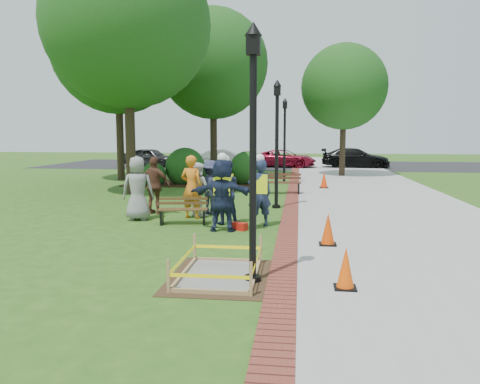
# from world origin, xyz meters

# --- Properties ---
(ground) EXTENTS (100.00, 100.00, 0.00)m
(ground) POSITION_xyz_m (0.00, 0.00, 0.00)
(ground) COLOR #285116
(ground) RESTS_ON ground
(sidewalk) EXTENTS (6.00, 60.00, 0.02)m
(sidewalk) POSITION_xyz_m (5.00, 10.00, 0.01)
(sidewalk) COLOR #9E9E99
(sidewalk) RESTS_ON ground
(brick_edging) EXTENTS (0.50, 60.00, 0.03)m
(brick_edging) POSITION_xyz_m (1.75, 10.00, 0.01)
(brick_edging) COLOR maroon
(brick_edging) RESTS_ON ground
(mulch_bed) EXTENTS (7.00, 3.00, 0.05)m
(mulch_bed) POSITION_xyz_m (-3.00, 12.00, 0.02)
(mulch_bed) COLOR #381E0F
(mulch_bed) RESTS_ON ground
(parking_lot) EXTENTS (36.00, 12.00, 0.01)m
(parking_lot) POSITION_xyz_m (0.00, 27.00, 0.00)
(parking_lot) COLOR black
(parking_lot) RESTS_ON ground
(wet_concrete_pad) EXTENTS (1.71, 2.31, 0.55)m
(wet_concrete_pad) POSITION_xyz_m (0.65, -2.81, 0.23)
(wet_concrete_pad) COLOR #47331E
(wet_concrete_pad) RESTS_ON ground
(bench_near) EXTENTS (1.40, 0.66, 0.73)m
(bench_near) POSITION_xyz_m (-1.17, 1.82, 0.23)
(bench_near) COLOR brown
(bench_near) RESTS_ON ground
(bench_far) EXTENTS (1.58, 0.58, 0.84)m
(bench_far) POSITION_xyz_m (1.32, 8.80, 0.27)
(bench_far) COLOR #542E1C
(bench_far) RESTS_ON ground
(cone_front) EXTENTS (0.35, 0.35, 0.70)m
(cone_front) POSITION_xyz_m (2.77, -3.23, 0.34)
(cone_front) COLOR black
(cone_front) RESTS_ON ground
(cone_back) EXTENTS (0.38, 0.38, 0.75)m
(cone_back) POSITION_xyz_m (2.66, -0.24, 0.36)
(cone_back) COLOR black
(cone_back) RESTS_ON ground
(cone_far) EXTENTS (0.39, 0.39, 0.78)m
(cone_far) POSITION_xyz_m (3.14, 11.03, 0.38)
(cone_far) COLOR black
(cone_far) RESTS_ON ground
(toolbox) EXTENTS (0.45, 0.36, 0.20)m
(toolbox) POSITION_xyz_m (0.48, 1.20, 0.10)
(toolbox) COLOR red
(toolbox) RESTS_ON ground
(lamp_near) EXTENTS (0.28, 0.28, 4.26)m
(lamp_near) POSITION_xyz_m (1.25, -3.00, 2.48)
(lamp_near) COLOR black
(lamp_near) RESTS_ON ground
(lamp_mid) EXTENTS (0.28, 0.28, 4.26)m
(lamp_mid) POSITION_xyz_m (1.25, 5.00, 2.48)
(lamp_mid) COLOR black
(lamp_mid) RESTS_ON ground
(lamp_far) EXTENTS (0.28, 0.28, 4.26)m
(lamp_far) POSITION_xyz_m (1.25, 13.00, 2.48)
(lamp_far) COLOR black
(lamp_far) RESTS_ON ground
(tree_left) EXTENTS (6.77, 6.77, 10.28)m
(tree_left) POSITION_xyz_m (-4.97, 8.12, 6.89)
(tree_left) COLOR #3D2D1E
(tree_left) RESTS_ON ground
(tree_back) EXTENTS (6.23, 6.23, 9.54)m
(tree_back) POSITION_xyz_m (-2.94, 16.11, 6.42)
(tree_back) COLOR #3D2D1E
(tree_back) RESTS_ON ground
(tree_right) EXTENTS (4.99, 4.99, 7.72)m
(tree_right) POSITION_xyz_m (4.53, 17.74, 5.21)
(tree_right) COLOR #3D2D1E
(tree_right) RESTS_ON ground
(tree_far) EXTENTS (6.93, 6.93, 10.46)m
(tree_far) POSITION_xyz_m (-7.64, 13.75, 6.98)
(tree_far) COLOR #3D2D1E
(tree_far) RESTS_ON ground
(shrub_a) EXTENTS (1.21, 1.21, 1.21)m
(shrub_a) POSITION_xyz_m (-5.02, 11.29, 0.00)
(shrub_a) COLOR #154B18
(shrub_a) RESTS_ON ground
(shrub_b) EXTENTS (1.97, 1.97, 1.97)m
(shrub_b) POSITION_xyz_m (-3.63, 12.03, 0.00)
(shrub_b) COLOR #154B18
(shrub_b) RESTS_ON ground
(shrub_c) EXTENTS (1.02, 1.02, 1.02)m
(shrub_c) POSITION_xyz_m (-1.78, 11.49, 0.00)
(shrub_c) COLOR #154B18
(shrub_c) RESTS_ON ground
(shrub_d) EXTENTS (1.78, 1.78, 1.78)m
(shrub_d) POSITION_xyz_m (-0.55, 12.38, 0.00)
(shrub_d) COLOR #154B18
(shrub_d) RESTS_ON ground
(shrub_e) EXTENTS (1.02, 1.02, 1.02)m
(shrub_e) POSITION_xyz_m (-3.18, 12.83, 0.00)
(shrub_e) COLOR #154B18
(shrub_e) RESTS_ON ground
(casual_person_a) EXTENTS (0.65, 0.47, 1.85)m
(casual_person_a) POSITION_xyz_m (-2.61, 2.26, 0.93)
(casual_person_a) COLOR gray
(casual_person_a) RESTS_ON ground
(casual_person_b) EXTENTS (0.67, 0.52, 1.87)m
(casual_person_b) POSITION_xyz_m (-1.13, 2.73, 0.93)
(casual_person_b) COLOR orange
(casual_person_b) RESTS_ON ground
(casual_person_c) EXTENTS (0.61, 0.59, 1.63)m
(casual_person_c) POSITION_xyz_m (-1.03, 3.19, 0.81)
(casual_person_c) COLOR white
(casual_person_c) RESTS_ON ground
(casual_person_d) EXTENTS (0.63, 0.47, 1.79)m
(casual_person_d) POSITION_xyz_m (-2.44, 3.32, 0.89)
(casual_person_d) COLOR brown
(casual_person_d) RESTS_ON ground
(casual_person_e) EXTENTS (0.64, 0.57, 1.68)m
(casual_person_e) POSITION_xyz_m (-0.69, 3.49, 0.84)
(casual_person_e) COLOR #2D314F
(casual_person_e) RESTS_ON ground
(hivis_worker_a) EXTENTS (0.60, 0.39, 2.02)m
(hivis_worker_a) POSITION_xyz_m (0.07, 1.04, 0.99)
(hivis_worker_a) COLOR #17243C
(hivis_worker_a) RESTS_ON ground
(hivis_worker_b) EXTENTS (0.68, 0.57, 1.97)m
(hivis_worker_b) POSITION_xyz_m (0.96, 1.73, 0.97)
(hivis_worker_b) COLOR #1B2348
(hivis_worker_b) RESTS_ON ground
(hivis_worker_c) EXTENTS (0.60, 0.42, 1.92)m
(hivis_worker_c) POSITION_xyz_m (-0.01, 1.97, 0.95)
(hivis_worker_c) COLOR #1C204A
(hivis_worker_c) RESTS_ON ground
(parked_car_a) EXTENTS (3.04, 5.08, 1.55)m
(parked_car_a) POSITION_xyz_m (-9.31, 24.11, 0.00)
(parked_car_a) COLOR #232325
(parked_car_a) RESTS_ON ground
(parked_car_b) EXTENTS (2.14, 4.59, 1.47)m
(parked_car_b) POSITION_xyz_m (-3.68, 24.66, 0.00)
(parked_car_b) COLOR silver
(parked_car_b) RESTS_ON ground
(parked_car_c) EXTENTS (2.69, 4.65, 1.43)m
(parked_car_c) POSITION_xyz_m (0.89, 24.64, 0.00)
(parked_car_c) COLOR maroon
(parked_car_c) RESTS_ON ground
(parked_car_d) EXTENTS (2.45, 4.96, 1.57)m
(parked_car_d) POSITION_xyz_m (6.12, 24.90, 0.00)
(parked_car_d) COLOR black
(parked_car_d) RESTS_ON ground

